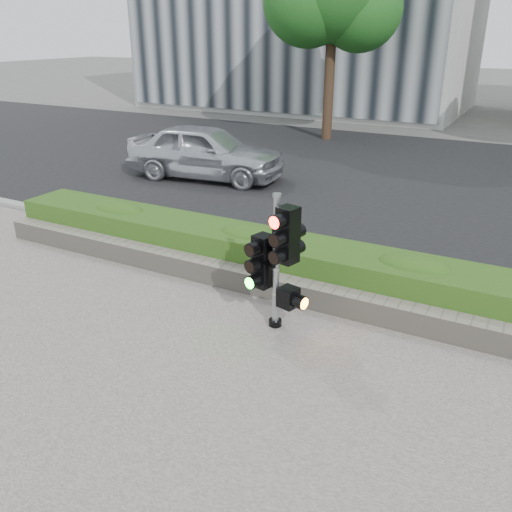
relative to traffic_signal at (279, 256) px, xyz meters
name	(u,v)px	position (x,y,z in m)	size (l,w,h in m)	color
ground	(235,368)	(-0.03, -1.13, -1.08)	(120.00, 120.00, 0.00)	#51514C
road	(420,181)	(-0.03, 8.87, -1.07)	(60.00, 13.00, 0.02)	black
curb	(329,270)	(-0.03, 2.02, -1.02)	(60.00, 0.25, 0.12)	gray
stone_wall	(299,292)	(-0.03, 0.77, -0.88)	(12.00, 0.32, 0.34)	gray
hedge	(316,266)	(-0.03, 1.42, -0.71)	(12.00, 1.00, 0.68)	#4D8729
traffic_signal	(279,256)	(0.00, 0.00, 0.00)	(0.69, 0.56, 1.89)	black
car_silver	(205,152)	(-5.30, 6.32, -0.32)	(1.73, 4.30, 1.47)	silver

